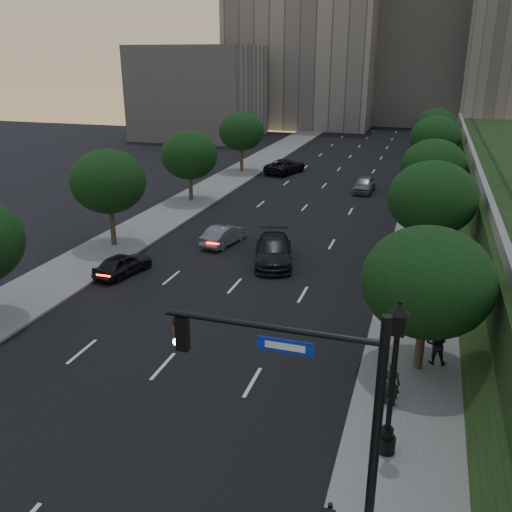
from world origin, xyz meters
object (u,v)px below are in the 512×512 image
(sedan_mid_left, at_px, (224,235))
(pedestrian_b, at_px, (437,344))
(pedestrian_a, at_px, (391,384))
(sedan_far_right, at_px, (364,184))
(pedestrian_c, at_px, (394,304))
(traffic_signal_mast, at_px, (331,431))
(sedan_near_left, at_px, (123,264))
(street_lamp, at_px, (392,387))
(sedan_far_left, at_px, (285,166))
(sedan_near_right, at_px, (273,251))

(sedan_mid_left, xyz_separation_m, pedestrian_b, (14.19, -12.21, 0.37))
(pedestrian_a, bearing_deg, pedestrian_b, -109.98)
(sedan_mid_left, bearing_deg, sedan_far_right, -101.09)
(pedestrian_b, bearing_deg, pedestrian_c, -62.59)
(sedan_mid_left, distance_m, pedestrian_b, 18.72)
(sedan_far_right, bearing_deg, sedan_mid_left, -109.05)
(traffic_signal_mast, bearing_deg, pedestrian_c, 86.83)
(sedan_near_left, relative_size, pedestrian_c, 2.23)
(street_lamp, height_order, pedestrian_b, street_lamp)
(street_lamp, bearing_deg, sedan_far_right, 98.10)
(sedan_far_left, height_order, sedan_far_right, sedan_far_left)
(sedan_far_left, bearing_deg, sedan_near_left, 103.43)
(sedan_far_left, distance_m, pedestrian_a, 43.58)
(sedan_near_right, bearing_deg, pedestrian_c, -53.90)
(sedan_near_right, height_order, pedestrian_b, pedestrian_b)
(pedestrian_a, xyz_separation_m, pedestrian_b, (1.59, 3.56, 0.02))
(pedestrian_b, bearing_deg, sedan_far_right, -79.74)
(traffic_signal_mast, height_order, sedan_near_right, traffic_signal_mast)
(sedan_far_left, distance_m, sedan_far_right, 11.59)
(traffic_signal_mast, relative_size, sedan_far_right, 1.57)
(sedan_near_left, height_order, pedestrian_c, pedestrian_c)
(traffic_signal_mast, height_order, sedan_far_right, traffic_signal_mast)
(sedan_far_left, bearing_deg, pedestrian_a, 126.09)
(traffic_signal_mast, xyz_separation_m, sedan_near_left, (-15.23, 15.35, -3.00))
(sedan_far_left, relative_size, sedan_near_right, 1.02)
(sedan_near_right, height_order, pedestrian_a, pedestrian_a)
(pedestrian_c, bearing_deg, pedestrian_b, 94.26)
(pedestrian_a, bearing_deg, sedan_far_right, -77.43)
(traffic_signal_mast, distance_m, street_lamp, 4.36)
(sedan_far_right, bearing_deg, sedan_far_left, 148.66)
(pedestrian_c, bearing_deg, traffic_signal_mast, 61.59)
(sedan_near_right, xyz_separation_m, pedestrian_a, (8.32, -13.34, 0.22))
(traffic_signal_mast, distance_m, pedestrian_a, 7.29)
(sedan_near_right, bearing_deg, pedestrian_a, -73.57)
(street_lamp, relative_size, sedan_far_left, 0.98)
(traffic_signal_mast, distance_m, pedestrian_b, 10.94)
(sedan_near_left, xyz_separation_m, sedan_far_left, (1.57, 32.33, 0.13))
(sedan_near_right, distance_m, pedestrian_a, 15.72)
(pedestrian_a, distance_m, pedestrian_b, 3.90)
(sedan_mid_left, xyz_separation_m, sedan_near_right, (4.29, -2.43, 0.13))
(traffic_signal_mast, distance_m, pedestrian_c, 14.03)
(pedestrian_a, relative_size, pedestrian_b, 0.98)
(street_lamp, height_order, sedan_far_left, street_lamp)
(street_lamp, xyz_separation_m, sedan_far_left, (-14.92, 43.64, -1.84))
(pedestrian_b, bearing_deg, street_lamp, 74.42)
(traffic_signal_mast, height_order, pedestrian_a, traffic_signal_mast)
(sedan_near_right, distance_m, pedestrian_b, 13.92)
(sedan_near_right, distance_m, sedan_far_right, 21.42)
(traffic_signal_mast, distance_m, sedan_far_left, 49.68)
(sedan_far_right, height_order, pedestrian_b, pedestrian_b)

